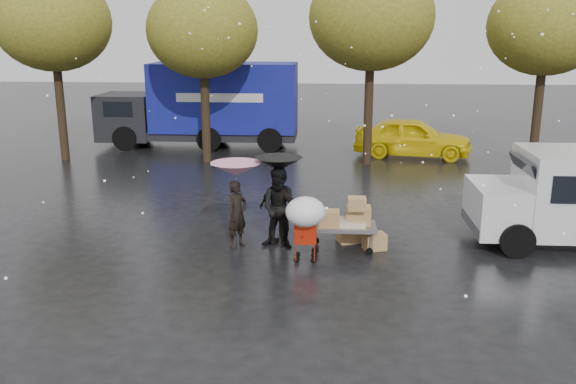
# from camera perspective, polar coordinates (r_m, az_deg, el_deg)

# --- Properties ---
(ground) EXTENTS (90.00, 90.00, 0.00)m
(ground) POSITION_cam_1_polar(r_m,az_deg,el_deg) (13.25, -1.08, -6.41)
(ground) COLOR black
(ground) RESTS_ON ground
(person_pink) EXTENTS (0.63, 0.68, 1.55)m
(person_pink) POSITION_cam_1_polar(r_m,az_deg,el_deg) (13.87, -4.78, -2.07)
(person_pink) COLOR black
(person_pink) RESTS_ON ground
(person_middle) EXTENTS (1.00, 0.84, 1.86)m
(person_middle) POSITION_cam_1_polar(r_m,az_deg,el_deg) (13.73, -0.70, -1.52)
(person_middle) COLOR black
(person_middle) RESTS_ON ground
(person_black) EXTENTS (1.09, 0.82, 1.72)m
(person_black) POSITION_cam_1_polar(r_m,az_deg,el_deg) (13.87, -0.84, -1.65)
(person_black) COLOR black
(person_black) RESTS_ON ground
(umbrella_pink) EXTENTS (1.14, 1.14, 1.97)m
(umbrella_pink) POSITION_cam_1_polar(r_m,az_deg,el_deg) (13.60, -4.87, 2.13)
(umbrella_pink) COLOR #4C4C4C
(umbrella_pink) RESTS_ON ground
(umbrella_black) EXTENTS (1.07, 1.07, 2.08)m
(umbrella_black) POSITION_cam_1_polar(r_m,az_deg,el_deg) (13.61, -0.85, 2.64)
(umbrella_black) COLOR #4C4C4C
(umbrella_black) RESTS_ON ground
(vendor_cart) EXTENTS (1.52, 0.80, 1.27)m
(vendor_cart) POSITION_cam_1_polar(r_m,az_deg,el_deg) (13.69, 5.48, -2.53)
(vendor_cart) COLOR slate
(vendor_cart) RESTS_ON ground
(shopping_cart) EXTENTS (0.84, 0.84, 1.46)m
(shopping_cart) POSITION_cam_1_polar(r_m,az_deg,el_deg) (12.76, 1.64, -2.19)
(shopping_cart) COLOR #B91E0A
(shopping_cart) RESTS_ON ground
(blue_truck) EXTENTS (8.30, 2.60, 3.50)m
(blue_truck) POSITION_cam_1_polar(r_m,az_deg,el_deg) (26.14, -7.73, 8.08)
(blue_truck) COLOR navy
(blue_truck) RESTS_ON ground
(box_ground_near) EXTENTS (0.64, 0.57, 0.48)m
(box_ground_near) POSITION_cam_1_polar(r_m,az_deg,el_deg) (14.37, 5.77, -3.73)
(box_ground_near) COLOR #9B7A43
(box_ground_near) RESTS_ON ground
(box_ground_far) EXTENTS (0.57, 0.51, 0.37)m
(box_ground_far) POSITION_cam_1_polar(r_m,az_deg,el_deg) (13.97, 8.09, -4.59)
(box_ground_far) COLOR #9B7A43
(box_ground_far) RESTS_ON ground
(yellow_taxi) EXTENTS (4.75, 2.55, 1.54)m
(yellow_taxi) POSITION_cam_1_polar(r_m,az_deg,el_deg) (24.32, 11.59, 5.04)
(yellow_taxi) COLOR yellow
(yellow_taxi) RESTS_ON ground
(tree_row) EXTENTS (21.60, 4.40, 7.12)m
(tree_row) POSITION_cam_1_polar(r_m,az_deg,el_deg) (22.35, -0.09, 15.46)
(tree_row) COLOR black
(tree_row) RESTS_ON ground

